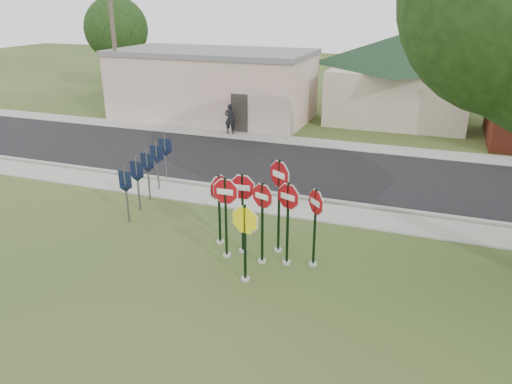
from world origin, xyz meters
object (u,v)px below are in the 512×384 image
(stop_sign_center, at_px, (262,213))
(pedestrian, at_px, (230,119))
(stop_sign_yellow, at_px, (245,233))
(stop_sign_left, at_px, (226,206))
(utility_pole_near, at_px, (114,38))

(stop_sign_center, relative_size, pedestrian, 1.54)
(stop_sign_yellow, relative_size, pedestrian, 1.40)
(stop_sign_yellow, relative_size, stop_sign_left, 0.90)
(stop_sign_left, relative_size, utility_pole_near, 0.27)
(stop_sign_left, xyz_separation_m, utility_pole_near, (-13.11, 13.80, 3.37))
(utility_pole_near, relative_size, pedestrian, 5.72)
(stop_sign_yellow, bearing_deg, pedestrian, 114.59)
(stop_sign_yellow, bearing_deg, stop_sign_center, 84.79)
(stop_sign_center, xyz_separation_m, pedestrian, (-6.58, 13.08, -0.67))
(utility_pole_near, bearing_deg, stop_sign_center, -44.12)
(stop_sign_left, bearing_deg, stop_sign_center, 1.26)
(stop_sign_left, distance_m, pedestrian, 14.22)
(stop_sign_center, relative_size, stop_sign_yellow, 1.10)
(stop_sign_yellow, distance_m, pedestrian, 15.58)
(stop_sign_center, distance_m, stop_sign_yellow, 1.09)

